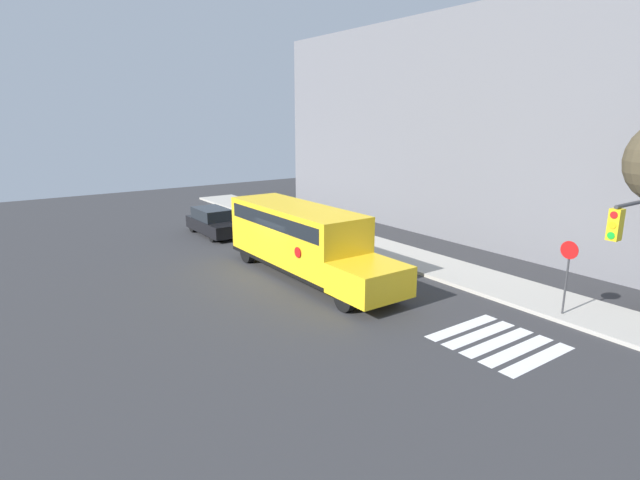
% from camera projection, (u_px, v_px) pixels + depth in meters
% --- Properties ---
extents(ground_plane, '(60.00, 60.00, 0.00)m').
position_uv_depth(ground_plane, '(281.00, 274.00, 22.59)').
color(ground_plane, '#333335').
extents(sidewalk_strip, '(44.00, 3.00, 0.15)m').
position_uv_depth(sidewalk_strip, '(388.00, 251.00, 26.21)').
color(sidewalk_strip, '#B2ADA3').
rests_on(sidewalk_strip, ground).
extents(building_backdrop, '(32.00, 4.00, 12.53)m').
position_uv_depth(building_backdrop, '(476.00, 129.00, 28.35)').
color(building_backdrop, slate).
rests_on(building_backdrop, ground).
extents(crosswalk_stripes, '(3.30, 3.20, 0.01)m').
position_uv_depth(crosswalk_stripes, '(498.00, 342.00, 15.81)').
color(crosswalk_stripes, white).
rests_on(crosswalk_stripes, ground).
extents(school_bus, '(10.24, 2.57, 3.08)m').
position_uv_depth(school_bus, '(302.00, 237.00, 22.07)').
color(school_bus, yellow).
rests_on(school_bus, ground).
extents(parked_car, '(4.61, 1.77, 1.60)m').
position_uv_depth(parked_car, '(213.00, 222.00, 29.88)').
color(parked_car, black).
rests_on(parked_car, ground).
extents(stop_sign, '(0.64, 0.10, 2.81)m').
position_uv_depth(stop_sign, '(567.00, 269.00, 17.31)').
color(stop_sign, '#38383A').
rests_on(stop_sign, ground).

